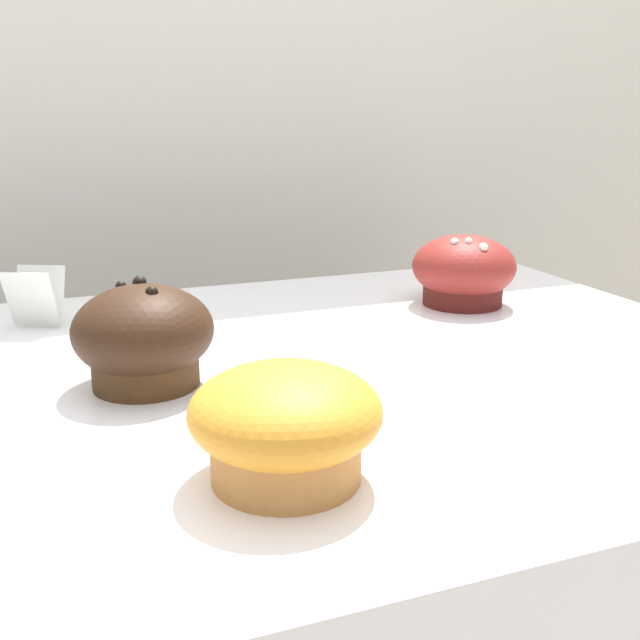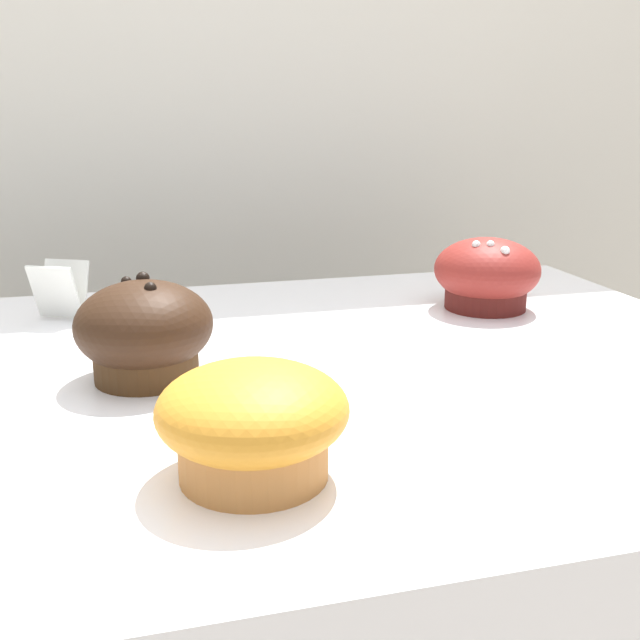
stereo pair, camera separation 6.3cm
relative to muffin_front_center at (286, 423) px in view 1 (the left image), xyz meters
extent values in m
cube|color=beige|center=(0.01, 0.79, -0.03)|extent=(3.20, 0.10, 1.80)
cylinder|color=#C17C3E|center=(0.00, 0.00, -0.01)|extent=(0.09, 0.09, 0.04)
ellipsoid|color=orange|center=(0.00, 0.00, 0.01)|extent=(0.12, 0.12, 0.05)
cylinder|color=#432A15|center=(-0.06, 0.19, -0.01)|extent=(0.09, 0.09, 0.05)
ellipsoid|color=#311D10|center=(-0.06, 0.19, 0.01)|extent=(0.11, 0.11, 0.07)
sphere|color=black|center=(-0.07, 0.22, 0.04)|extent=(0.01, 0.01, 0.01)
sphere|color=black|center=(-0.05, 0.21, 0.04)|extent=(0.01, 0.01, 0.01)
sphere|color=black|center=(-0.05, 0.17, 0.04)|extent=(0.01, 0.01, 0.01)
cylinder|color=#511814|center=(0.32, 0.32, -0.01)|extent=(0.09, 0.09, 0.04)
ellipsoid|color=maroon|center=(0.32, 0.32, 0.01)|extent=(0.12, 0.12, 0.07)
sphere|color=white|center=(0.30, 0.31, 0.04)|extent=(0.01, 0.01, 0.01)
sphere|color=white|center=(0.32, 0.29, 0.03)|extent=(0.01, 0.01, 0.01)
sphere|color=white|center=(0.31, 0.30, 0.04)|extent=(0.01, 0.01, 0.01)
cube|color=white|center=(-0.13, 0.40, 0.00)|extent=(0.05, 0.04, 0.06)
cube|color=silver|center=(-0.14, 0.39, 0.00)|extent=(0.05, 0.04, 0.06)
camera|label=1|loc=(-0.13, -0.39, 0.18)|focal=42.00mm
camera|label=2|loc=(-0.07, -0.41, 0.18)|focal=42.00mm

